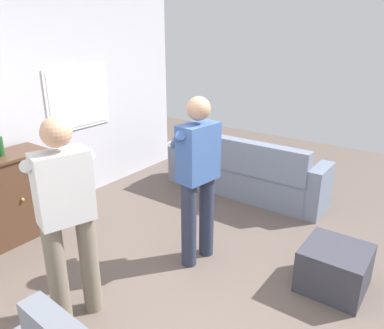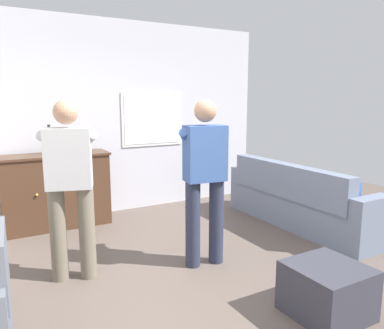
{
  "view_description": "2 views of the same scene",
  "coord_description": "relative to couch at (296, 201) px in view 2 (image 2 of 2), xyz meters",
  "views": [
    {
      "loc": [
        -2.35,
        -1.52,
        2.25
      ],
      "look_at": [
        0.13,
        0.27,
        1.13
      ],
      "focal_mm": 35.0,
      "sensor_mm": 36.0,
      "label": 1
    },
    {
      "loc": [
        -1.54,
        -2.74,
        1.69
      ],
      "look_at": [
        0.25,
        0.43,
        1.04
      ],
      "focal_mm": 35.0,
      "sensor_mm": 36.0,
      "label": 2
    }
  ],
  "objects": [
    {
      "name": "sideboard_cabinet",
      "position": [
        -2.77,
        1.53,
        0.15
      ],
      "size": [
        1.37,
        0.49,
        0.98
      ],
      "color": "#472D1E",
      "rests_on": "ground"
    },
    {
      "name": "wall_back_with_window",
      "position": [
        -2.01,
        1.89,
        1.06
      ],
      "size": [
        5.2,
        0.15,
        2.8
      ],
      "color": "silver",
      "rests_on": "ground"
    },
    {
      "name": "ottoman",
      "position": [
        -1.31,
        -1.67,
        -0.14
      ],
      "size": [
        0.56,
        0.56,
        0.41
      ],
      "primitive_type": "cube",
      "color": "#33333D",
      "rests_on": "ground"
    },
    {
      "name": "couch",
      "position": [
        0.0,
        0.0,
        0.0
      ],
      "size": [
        0.57,
        2.32,
        0.85
      ],
      "color": "slate",
      "rests_on": "ground"
    },
    {
      "name": "person_standing_right",
      "position": [
        -1.66,
        -0.39,
        0.6
      ],
      "size": [
        0.55,
        0.5,
        1.68
      ],
      "color": "#282D42",
      "rests_on": "ground"
    },
    {
      "name": "ground",
      "position": [
        -2.03,
        -0.77,
        -0.34
      ],
      "size": [
        10.4,
        10.4,
        0.0
      ],
      "primitive_type": "plane",
      "color": "brown"
    },
    {
      "name": "bottle_liquor_amber",
      "position": [
        -2.8,
        1.57,
        0.79
      ],
      "size": [
        0.08,
        0.08,
        0.38
      ],
      "color": "#1E4C23",
      "rests_on": "sideboard_cabinet"
    },
    {
      "name": "person_standing_left",
      "position": [
        -2.9,
        -0.05,
        0.6
      ],
      "size": [
        0.53,
        0.52,
        1.68
      ],
      "color": "#6B6051",
      "rests_on": "ground"
    },
    {
      "name": "bottle_wine_green",
      "position": [
        -2.53,
        1.52,
        0.75
      ],
      "size": [
        0.07,
        0.07,
        0.3
      ],
      "color": "#1E4C23",
      "rests_on": "sideboard_cabinet"
    }
  ]
}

